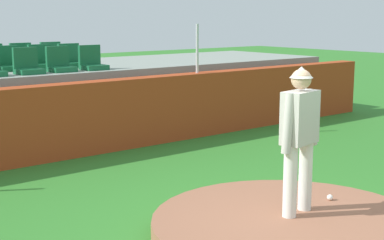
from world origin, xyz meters
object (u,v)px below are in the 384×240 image
object	(u,v)px
stadium_chair_1	(28,66)
stadium_chair_10	(23,59)
stadium_chair_5	(8,63)
stadium_chair_11	(53,57)
stadium_chair_7	(71,60)
stadium_chair_6	(41,61)
stadium_chair_3	(92,62)
pitcher	(300,130)
stadium_chair_2	(60,64)
baseball	(330,197)

from	to	relation	value
stadium_chair_1	stadium_chair_10	world-z (taller)	same
stadium_chair_5	stadium_chair_11	xyz separation A→B (m)	(1.42, 0.92, 0.00)
stadium_chair_7	stadium_chair_10	bearing A→B (deg)	-52.26
stadium_chair_5	stadium_chair_6	bearing A→B (deg)	-177.26
stadium_chair_10	stadium_chair_3	bearing A→B (deg)	112.55
stadium_chair_7	stadium_chair_1	bearing A→B (deg)	32.09
stadium_chair_3	stadium_chair_7	bearing A→B (deg)	-87.88
pitcher	stadium_chair_6	xyz separation A→B (m)	(0.16, 7.21, 0.34)
stadium_chair_1	stadium_chair_6	size ratio (longest dim) A/B	1.00
stadium_chair_10	stadium_chair_2	bearing A→B (deg)	90.85
stadium_chair_3	stadium_chair_7	xyz separation A→B (m)	(-0.03, 0.87, 0.00)
baseball	pitcher	bearing A→B (deg)	-175.38
baseball	stadium_chair_5	size ratio (longest dim) A/B	0.15
stadium_chair_6	baseball	bearing A→B (deg)	94.21
stadium_chair_2	stadium_chair_3	world-z (taller)	same
stadium_chair_6	stadium_chair_10	distance (m)	0.87
pitcher	stadium_chair_7	size ratio (longest dim) A/B	3.46
stadium_chair_6	stadium_chair_10	xyz separation A→B (m)	(-0.04, 0.87, 0.00)
stadium_chair_10	stadium_chair_11	world-z (taller)	same
stadium_chair_3	stadium_chair_1	bearing A→B (deg)	-0.57
stadium_chair_2	stadium_chair_5	bearing A→B (deg)	-50.19
stadium_chair_1	stadium_chair_10	bearing A→B (deg)	-110.28
stadium_chair_5	stadium_chair_10	size ratio (longest dim) A/B	1.00
baseball	stadium_chair_7	xyz separation A→B (m)	(0.14, 7.11, 1.31)
stadium_chair_1	stadium_chair_5	bearing A→B (deg)	-87.51
pitcher	stadium_chair_6	bearing A→B (deg)	78.74
pitcher	stadium_chair_1	size ratio (longest dim) A/B	3.46
stadium_chair_1	stadium_chair_11	size ratio (longest dim) A/B	1.00
stadium_chair_3	stadium_chair_7	world-z (taller)	same
stadium_chair_3	stadium_chair_11	distance (m)	1.80
stadium_chair_7	stadium_chair_6	bearing A→B (deg)	-3.84
pitcher	stadium_chair_1	xyz separation A→B (m)	(-0.53, 6.32, 0.34)
baseball	stadium_chair_6	size ratio (longest dim) A/B	0.15
stadium_chair_2	stadium_chair_1	bearing A→B (deg)	0.22
stadium_chair_6	stadium_chair_11	xyz separation A→B (m)	(0.69, 0.89, 0.00)
stadium_chair_1	stadium_chair_10	xyz separation A→B (m)	(0.65, 1.76, 0.00)
baseball	stadium_chair_3	world-z (taller)	stadium_chair_3
stadium_chair_3	stadium_chair_6	world-z (taller)	same
stadium_chair_11	stadium_chair_3	bearing A→B (deg)	90.31
stadium_chair_11	baseball	bearing A→B (deg)	88.87
stadium_chair_1	stadium_chair_11	world-z (taller)	same
stadium_chair_5	stadium_chair_10	bearing A→B (deg)	-127.35
stadium_chair_1	stadium_chair_2	size ratio (longest dim) A/B	1.00
stadium_chair_1	stadium_chair_5	world-z (taller)	same
stadium_chair_7	stadium_chair_2	bearing A→B (deg)	51.30
stadium_chair_1	stadium_chair_11	xyz separation A→B (m)	(1.38, 1.78, 0.00)
stadium_chair_11	pitcher	bearing A→B (deg)	84.01
baseball	stadium_chair_3	size ratio (longest dim) A/B	0.15
pitcher	stadium_chair_3	bearing A→B (deg)	72.28
pitcher	stadium_chair_2	xyz separation A→B (m)	(0.15, 6.32, 0.34)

